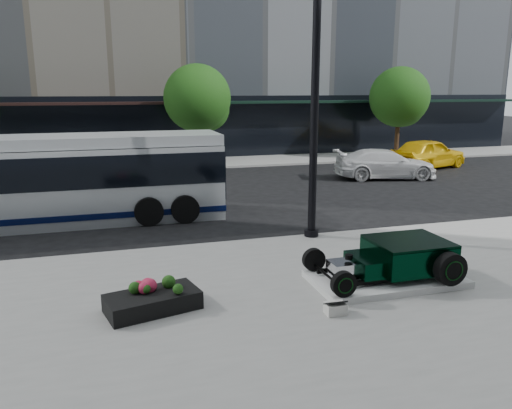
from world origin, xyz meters
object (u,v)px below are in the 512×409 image
object	(u,v)px
flower_planter	(153,300)
yellow_taxi	(428,153)
transit_bus	(40,180)
hot_rod	(400,257)
white_sedan	(385,164)
lamppost	(314,115)

from	to	relation	value
flower_planter	yellow_taxi	distance (m)	22.34
transit_bus	yellow_taxi	distance (m)	20.70
hot_rod	white_sedan	world-z (taller)	white_sedan
white_sedan	flower_planter	bearing A→B (deg)	147.82
lamppost	white_sedan	bearing A→B (deg)	48.79
flower_planter	yellow_taxi	size ratio (longest dim) A/B	0.39
lamppost	yellow_taxi	bearing A→B (deg)	43.17
transit_bus	white_sedan	bearing A→B (deg)	15.90
white_sedan	transit_bus	bearing A→B (deg)	118.84
hot_rod	transit_bus	distance (m)	11.80
white_sedan	yellow_taxi	bearing A→B (deg)	-48.21
hot_rod	lamppost	world-z (taller)	lamppost
lamppost	white_sedan	distance (m)	11.97
white_sedan	hot_rod	bearing A→B (deg)	163.57
white_sedan	yellow_taxi	xyz separation A→B (m)	(4.03, 2.22, 0.12)
yellow_taxi	flower_planter	bearing A→B (deg)	112.54
flower_planter	transit_bus	bearing A→B (deg)	109.49
flower_planter	white_sedan	size ratio (longest dim) A/B	0.39
flower_planter	white_sedan	xyz separation A→B (m)	(12.67, 12.62, 0.40)
flower_planter	lamppost	bearing A→B (deg)	37.74
hot_rod	transit_bus	bearing A→B (deg)	136.00
hot_rod	flower_planter	xyz separation A→B (m)	(-5.57, -0.00, -0.36)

